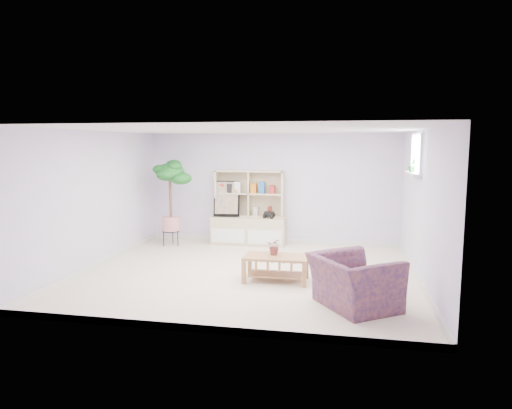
% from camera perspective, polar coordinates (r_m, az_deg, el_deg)
% --- Properties ---
extents(floor, '(5.50, 5.00, 0.01)m').
position_cam_1_polar(floor, '(7.78, -1.03, -8.61)').
color(floor, beige).
rests_on(floor, ground).
extents(ceiling, '(5.50, 5.00, 0.01)m').
position_cam_1_polar(ceiling, '(7.48, -1.07, 9.34)').
color(ceiling, silver).
rests_on(ceiling, walls).
extents(walls, '(5.51, 5.01, 2.40)m').
position_cam_1_polar(walls, '(7.54, -1.05, 0.19)').
color(walls, silver).
rests_on(walls, floor).
extents(baseboard, '(5.50, 5.00, 0.10)m').
position_cam_1_polar(baseboard, '(7.77, -1.03, -8.26)').
color(baseboard, silver).
rests_on(baseboard, floor).
extents(window, '(0.10, 0.98, 0.68)m').
position_cam_1_polar(window, '(8.00, 19.50, 5.93)').
color(window, silver).
rests_on(window, walls).
extents(window_sill, '(0.14, 1.00, 0.04)m').
position_cam_1_polar(window_sill, '(8.01, 18.97, 3.66)').
color(window_sill, silver).
rests_on(window_sill, walls).
extents(storage_unit, '(1.60, 0.54, 1.60)m').
position_cam_1_polar(storage_unit, '(9.85, -0.94, -0.42)').
color(storage_unit, tan).
rests_on(storage_unit, floor).
extents(poster, '(0.57, 0.18, 0.78)m').
position_cam_1_polar(poster, '(9.92, -3.68, 0.72)').
color(poster, gold).
rests_on(poster, storage_unit).
extents(toy_truck, '(0.32, 0.25, 0.15)m').
position_cam_1_polar(toy_truck, '(9.72, 1.64, -1.27)').
color(toy_truck, black).
rests_on(toy_truck, storage_unit).
extents(coffee_table, '(1.01, 0.55, 0.41)m').
position_cam_1_polar(coffee_table, '(7.32, 2.49, -7.98)').
color(coffee_table, '#A96D43').
rests_on(coffee_table, floor).
extents(table_plant, '(0.27, 0.25, 0.26)m').
position_cam_1_polar(table_plant, '(7.32, 2.35, -5.26)').
color(table_plant, '#1C5119').
rests_on(table_plant, coffee_table).
extents(floor_tree, '(0.86, 0.86, 1.84)m').
position_cam_1_polar(floor_tree, '(9.86, -10.63, 0.15)').
color(floor_tree, '#124317').
rests_on(floor_tree, floor).
extents(armchair, '(1.37, 1.40, 0.79)m').
position_cam_1_polar(armchair, '(6.27, 12.14, -9.00)').
color(armchair, '#191851').
rests_on(armchair, floor).
extents(sill_plant, '(0.14, 0.13, 0.23)m').
position_cam_1_polar(sill_plant, '(8.05, 18.96, 4.65)').
color(sill_plant, '#124317').
rests_on(sill_plant, window_sill).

